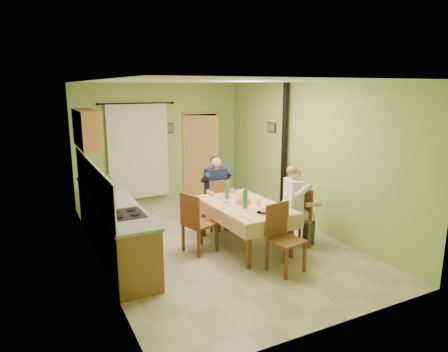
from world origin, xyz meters
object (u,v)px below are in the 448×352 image
chair_near (285,252)px  stove_flue (284,169)px  chair_left (199,235)px  chair_far (217,214)px  dining_table (244,225)px  chair_right (295,229)px  man_right (295,196)px  man_far (216,184)px

chair_near → stove_flue: 2.72m
chair_left → stove_flue: bearing=94.5°
chair_far → stove_flue: 1.73m
dining_table → chair_far: chair_far is taller
dining_table → chair_right: 0.89m
chair_near → dining_table: bearing=-97.2°
chair_far → chair_near: chair_near is taller
dining_table → man_right: man_right is taller
man_right → chair_right: bearing=-90.0°
chair_far → chair_near: 2.15m
chair_right → man_right: (-0.02, 0.00, 0.59)m
dining_table → chair_left: 0.81m
chair_near → man_far: man_far is taller
man_far → stove_flue: stove_flue is taller
chair_far → chair_right: chair_right is taller
chair_near → chair_right: chair_right is taller
chair_right → chair_near: bearing=149.7°
chair_near → stove_flue: bearing=-135.1°
man_right → stove_flue: size_ratio=0.50×
chair_far → chair_near: size_ratio=0.97×
dining_table → chair_far: size_ratio=1.88×
chair_left → man_right: 1.76m
dining_table → man_right: bearing=-26.0°
man_far → chair_left: bearing=-126.7°
chair_far → man_far: bearing=90.0°
chair_near → chair_right: bearing=-145.4°
dining_table → stove_flue: 1.98m
man_far → man_right: bearing=-56.5°
dining_table → man_right: (0.80, -0.34, 0.50)m
chair_left → chair_near: bearing=17.6°
dining_table → chair_right: chair_right is taller
dining_table → chair_right: (0.81, -0.35, -0.09)m
chair_right → man_far: (-0.84, 1.41, 0.59)m
chair_left → stove_flue: size_ratio=0.37×
stove_flue → dining_table: bearing=-145.4°
man_right → chair_far: bearing=44.7°
chair_left → stove_flue: 2.61m
chair_far → man_far: size_ratio=0.71×
chair_near → man_far: bearing=-98.4°
dining_table → stove_flue: size_ratio=0.66×
dining_table → chair_far: (-0.02, 1.05, -0.09)m
dining_table → stove_flue: bearing=32.0°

